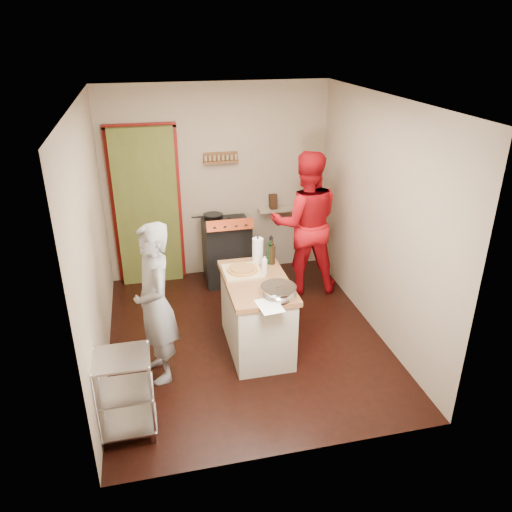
{
  "coord_description": "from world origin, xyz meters",
  "views": [
    {
      "loc": [
        -0.95,
        -4.67,
        3.22
      ],
      "look_at": [
        0.13,
        0.0,
        1.0
      ],
      "focal_mm": 35.0,
      "sensor_mm": 36.0,
      "label": 1
    }
  ],
  "objects_px": {
    "stove": "(227,250)",
    "island": "(257,312)",
    "wire_shelving": "(124,391)",
    "person_stripe": "(155,304)",
    "person_red": "(305,223)"
  },
  "relations": [
    {
      "from": "stove",
      "to": "island",
      "type": "height_order",
      "value": "island"
    },
    {
      "from": "wire_shelving",
      "to": "person_stripe",
      "type": "bearing_deg",
      "value": 66.74
    },
    {
      "from": "person_stripe",
      "to": "person_red",
      "type": "distance_m",
      "value": 2.43
    },
    {
      "from": "stove",
      "to": "wire_shelving",
      "type": "relative_size",
      "value": 1.26
    },
    {
      "from": "stove",
      "to": "island",
      "type": "distance_m",
      "value": 1.64
    },
    {
      "from": "stove",
      "to": "person_red",
      "type": "distance_m",
      "value": 1.15
    },
    {
      "from": "stove",
      "to": "wire_shelving",
      "type": "bearing_deg",
      "value": -116.85
    },
    {
      "from": "island",
      "to": "person_red",
      "type": "relative_size",
      "value": 0.68
    },
    {
      "from": "island",
      "to": "wire_shelving",
      "type": "bearing_deg",
      "value": -144.34
    },
    {
      "from": "person_stripe",
      "to": "stove",
      "type": "bearing_deg",
      "value": 140.51
    },
    {
      "from": "wire_shelving",
      "to": "island",
      "type": "height_order",
      "value": "island"
    },
    {
      "from": "stove",
      "to": "person_stripe",
      "type": "relative_size",
      "value": 0.62
    },
    {
      "from": "island",
      "to": "person_red",
      "type": "xyz_separation_m",
      "value": [
        0.91,
        1.2,
        0.48
      ]
    },
    {
      "from": "person_red",
      "to": "wire_shelving",
      "type": "bearing_deg",
      "value": 52.08
    },
    {
      "from": "person_red",
      "to": "island",
      "type": "bearing_deg",
      "value": 61.15
    }
  ]
}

